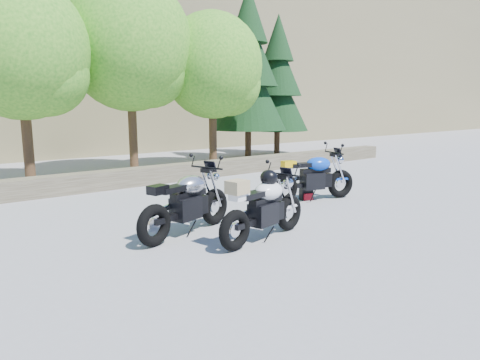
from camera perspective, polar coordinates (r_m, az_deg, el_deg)
name	(u,v)px	position (r m, az deg, el deg)	size (l,w,h in m)	color
ground	(264,228)	(8.09, 3.23, -6.36)	(90.00, 90.00, 0.00)	gray
stone_wall	(139,176)	(12.61, -13.34, 0.46)	(22.00, 0.55, 0.50)	#4B4432
hillside	(39,31)	(35.20, -25.22, 17.59)	(80.00, 30.00, 15.00)	#716646
tree_decid_left	(25,54)	(13.34, -26.75, 14.79)	(3.67, 3.67, 5.62)	#382314
tree_decid_mid	(133,49)	(14.78, -14.05, 16.54)	(4.08, 4.08, 6.24)	#382314
tree_decid_right	(216,70)	(15.58, -3.26, 14.46)	(3.54, 3.54, 5.41)	#382314
conifer_near	(248,70)	(18.09, 1.12, 14.42)	(3.17, 3.17, 7.06)	#382314
conifer_far	(278,83)	(19.95, 5.06, 12.78)	(2.82, 2.82, 6.27)	#382314
silver_bike	(187,203)	(7.60, -7.06, -3.13)	(2.24, 0.96, 1.15)	black
white_bike	(264,206)	(7.24, 3.17, -3.52)	(2.15, 0.74, 1.20)	black
blue_bike	(314,178)	(10.39, 9.81, 0.33)	(2.26, 0.88, 1.15)	black
backpack	(306,192)	(10.52, 8.83, -1.55)	(0.35, 0.33, 0.40)	black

